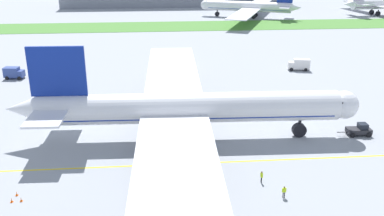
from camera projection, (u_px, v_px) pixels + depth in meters
The scene contains 14 objects.
ground_plane at pixel (189, 153), 68.75m from camera, with size 600.00×600.00×0.00m, color #9399A0.
apron_taxi_line at pixel (191, 164), 65.23m from camera, with size 280.00×0.36×0.01m, color yellow.
grass_median_strip at pixel (166, 26), 178.73m from camera, with size 320.00×24.00×0.10m, color #4C8438.
airliner_foreground at pixel (183, 109), 71.66m from camera, with size 59.16×95.79×16.40m.
pushback_tug at pixel (359, 130), 74.87m from camera, with size 5.94×2.57×2.15m.
ground_crew_wingwalker_port at pixel (284, 191), 56.01m from camera, with size 0.59×0.27×1.67m.
ground_crew_marshaller_front at pixel (262, 176), 59.63m from camera, with size 0.28×0.61×1.73m.
traffic_cone_near_nose at pixel (21, 199), 55.43m from camera, with size 0.36×0.36×0.58m.
traffic_cone_port_wing at pixel (17, 194), 56.72m from camera, with size 0.36×0.36×0.58m.
traffic_cone_starboard_wing at pixel (12, 200), 55.26m from camera, with size 0.36×0.36×0.58m.
service_truck_baggage_loader at pixel (14, 73), 107.05m from camera, with size 5.00×3.11×2.89m.
service_truck_fuel_bowser at pixel (299, 64), 114.37m from camera, with size 5.89×3.29×3.06m.
parked_airliner_far_left at pixel (250, 7), 198.90m from camera, with size 44.52×72.61×14.91m.
parked_airliner_far_centre at pixel (379, 4), 206.93m from camera, with size 38.26×59.13×15.36m.
Camera 1 is at (-4.86, -61.67, 30.84)m, focal length 40.09 mm.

